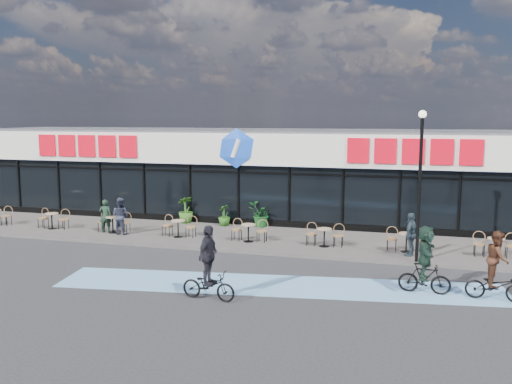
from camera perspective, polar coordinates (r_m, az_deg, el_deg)
ground at (r=19.95m, az=-8.00°, el=-7.50°), size 120.00×120.00×0.00m
sidewalk at (r=23.99m, az=-3.66°, el=-4.67°), size 44.00×5.00×0.10m
bike_lane at (r=17.34m, az=2.31°, el=-9.80°), size 14.17×4.13×0.01m
building at (r=28.74m, az=-0.09°, el=2.08°), size 30.60×6.57×4.75m
lamp_post at (r=19.97m, az=16.89°, el=1.88°), size 0.28×0.28×5.41m
bistro_set_1 at (r=26.97m, az=-20.58°, el=-2.66°), size 1.54×0.62×0.90m
bistro_set_2 at (r=25.23m, az=-14.74°, el=-3.11°), size 1.54×0.62×0.90m
bistro_set_3 at (r=23.79m, az=-8.12°, el=-3.59°), size 1.54×0.62×0.90m
bistro_set_4 at (r=22.71m, az=-0.74°, el=-4.07°), size 1.54×0.62×0.90m
bistro_set_5 at (r=22.04m, az=7.24°, el=-4.51°), size 1.54×0.62×0.90m
bistro_set_6 at (r=21.81m, az=15.55°, el=-4.87°), size 1.54×0.62×0.90m
bistro_set_7 at (r=22.04m, az=23.88°, el=-5.14°), size 1.54×0.62×0.90m
potted_plant_left at (r=26.76m, az=-7.40°, el=-1.86°), size 1.03×1.03×1.30m
potted_plant_mid at (r=25.92m, az=-3.36°, el=-2.44°), size 0.70×0.70×1.02m
potted_plant_right at (r=25.57m, az=0.44°, el=-2.38°), size 1.42×1.42×1.19m
patron_left at (r=25.28m, az=-15.57°, el=-2.44°), size 0.63×0.50×1.50m
patron_right at (r=24.72m, az=-14.09°, el=-2.46°), size 0.86×0.70×1.64m
pedestrian_a at (r=21.07m, az=15.99°, el=-4.31°), size 0.70×1.05×1.65m
cyclist_a at (r=17.10m, az=17.38°, el=-7.00°), size 1.56×1.54×2.08m
cyclist_b at (r=17.21m, az=23.98°, el=-7.78°), size 1.71×0.85×2.06m
cyclist_c at (r=15.87m, az=-5.03°, el=-8.27°), size 1.70×1.07×2.21m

